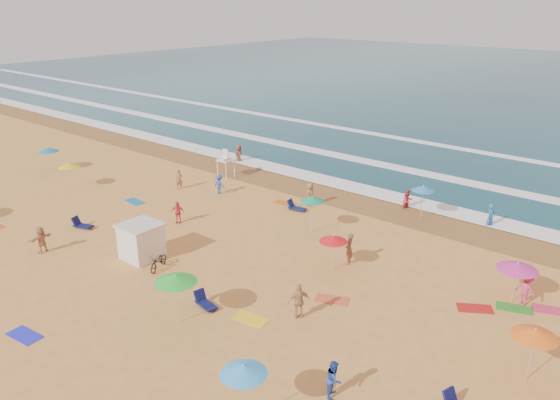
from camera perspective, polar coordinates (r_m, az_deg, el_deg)
The scene contains 11 objects.
ground at distance 32.79m, azimuth -5.00°, elevation -5.78°, with size 220.00×220.00×0.00m, color gold.
wet_sand at distance 41.82m, azimuth 7.08°, elevation 0.07°, with size 220.00×220.00×0.00m, color olive.
surf_foam at distance 49.09m, azimuth 12.72°, elevation 2.92°, with size 200.00×18.70×0.05m.
cabana at distance 33.02m, azimuth -14.28°, elevation -4.26°, with size 2.00×2.00×2.00m, color white.
cabana_roof at distance 32.61m, azimuth -14.44°, elevation -2.57°, with size 2.20×2.20×0.12m, color silver.
bicycle at distance 31.69m, azimuth -12.57°, elevation -6.26°, with size 0.62×1.78×0.93m, color black.
lifeguard_stand at distance 46.53m, azimuth -5.67°, elevation 3.59°, with size 1.20×1.20×2.10m, color white, non-canonical shape.
beach_umbrellas at distance 28.71m, azimuth -1.79°, elevation -4.98°, with size 54.61×28.86×0.81m.
loungers at distance 26.22m, azimuth -0.65°, elevation -12.53°, with size 34.33×24.79×0.34m.
towels at distance 30.14m, azimuth -3.42°, elevation -8.20°, with size 33.61×25.99×0.03m.
beachgoers at distance 34.55m, azimuth 2.72°, elevation -2.88°, with size 45.20×23.23×2.10m.
Camera 1 is at (20.94, -20.71, 14.43)m, focal length 35.00 mm.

